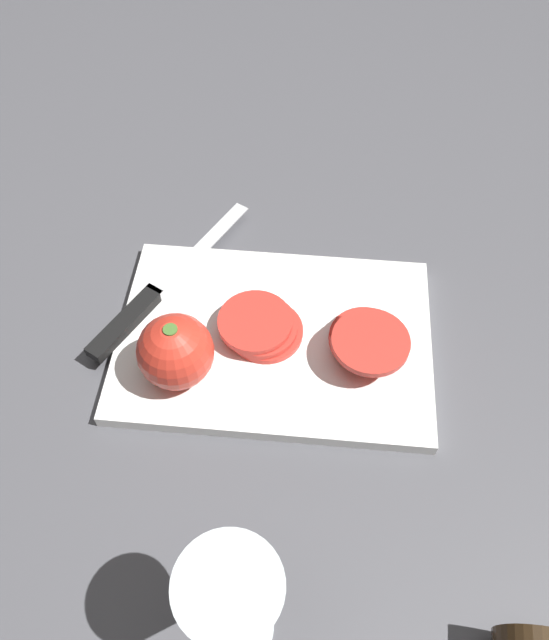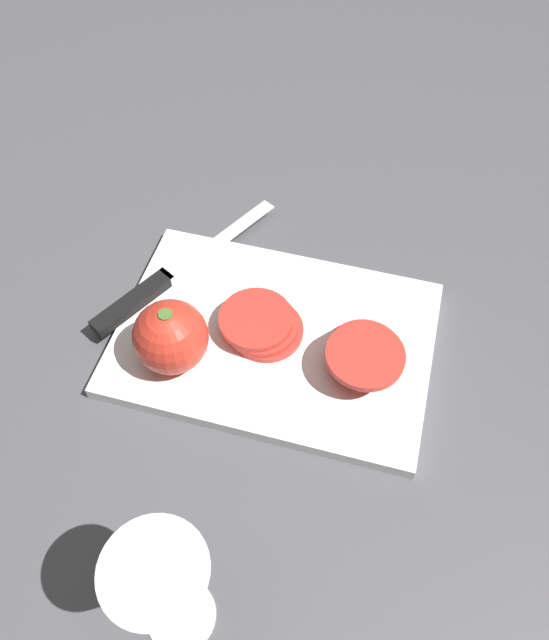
% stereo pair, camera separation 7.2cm
% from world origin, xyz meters
% --- Properties ---
extents(ground_plane, '(3.00, 3.00, 0.00)m').
position_xyz_m(ground_plane, '(0.00, 0.00, 0.00)').
color(ground_plane, '#4C4C51').
extents(cutting_board, '(0.37, 0.26, 0.02)m').
position_xyz_m(cutting_board, '(0.06, -0.02, 0.01)').
color(cutting_board, white).
rests_on(cutting_board, ground_plane).
extents(wine_glass, '(0.08, 0.08, 0.17)m').
position_xyz_m(wine_glass, '(0.06, -0.33, 0.11)').
color(wine_glass, silver).
rests_on(wine_glass, ground_plane).
extents(whole_tomato, '(0.09, 0.09, 0.09)m').
position_xyz_m(whole_tomato, '(-0.04, -0.08, 0.06)').
color(whole_tomato, red).
rests_on(whole_tomato, cutting_board).
extents(knife, '(0.16, 0.28, 0.01)m').
position_xyz_m(knife, '(-0.11, 0.00, 0.02)').
color(knife, silver).
rests_on(knife, cutting_board).
extents(tomato_slice_stack_near, '(0.09, 0.11, 0.04)m').
position_xyz_m(tomato_slice_stack_near, '(0.17, -0.03, 0.04)').
color(tomato_slice_stack_near, red).
rests_on(tomato_slice_stack_near, cutting_board).
extents(tomato_slice_stack_far, '(0.10, 0.09, 0.02)m').
position_xyz_m(tomato_slice_stack_far, '(0.04, -0.01, 0.03)').
color(tomato_slice_stack_far, red).
rests_on(tomato_slice_stack_far, cutting_board).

